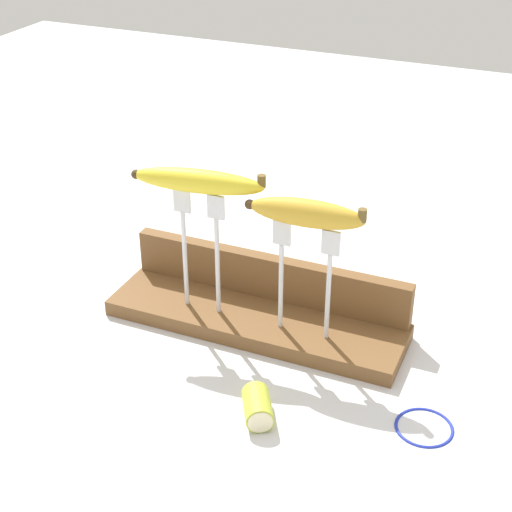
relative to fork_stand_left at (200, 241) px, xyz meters
The scene contains 9 objects.
ground_plane 0.16m from the fork_stand_left, 11.44° to the left, with size 3.00×3.00×0.00m, color silver.
wooden_board 0.15m from the fork_stand_left, 11.44° to the left, with size 0.46×0.13×0.02m, color brown.
board_backstop 0.13m from the fork_stand_left, 40.65° to the left, with size 0.45×0.02×0.07m, color brown.
fork_stand_left is the anchor object (origin of this frame).
fork_stand_right 0.16m from the fork_stand_left, ahead, with size 0.10×0.01×0.17m.
banana_raised_left 0.10m from the fork_stand_left, behind, with size 0.20×0.06×0.04m.
banana_raised_right 0.18m from the fork_stand_left, ahead, with size 0.17×0.05×0.04m.
banana_chunk_far 0.27m from the fork_stand_left, 46.44° to the right, with size 0.06×0.07×0.04m.
wire_coil 0.41m from the fork_stand_left, 16.17° to the right, with size 0.08×0.08×0.00m, color #1E2DA5.
Camera 1 is at (0.39, -0.92, 0.70)m, focal length 55.34 mm.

